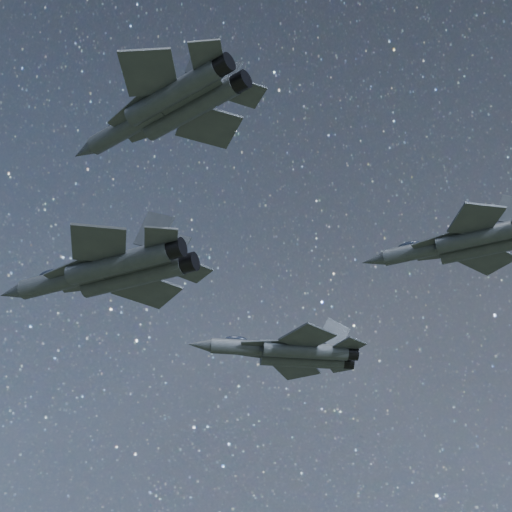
% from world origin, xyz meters
% --- Properties ---
extents(jet_lead, '(20.10, 14.09, 5.07)m').
position_xyz_m(jet_lead, '(-14.92, -6.35, 145.51)').
color(jet_lead, '#31363D').
extents(jet_left, '(18.76, 12.30, 4.83)m').
position_xyz_m(jet_left, '(-5.64, 17.64, 148.06)').
color(jet_left, '#31363D').
extents(jet_right, '(16.25, 10.89, 4.11)m').
position_xyz_m(jet_right, '(-4.05, -20.12, 148.55)').
color(jet_right, '#31363D').
extents(jet_slot, '(16.74, 11.78, 4.23)m').
position_xyz_m(jet_slot, '(14.57, 3.20, 148.67)').
color(jet_slot, '#31363D').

